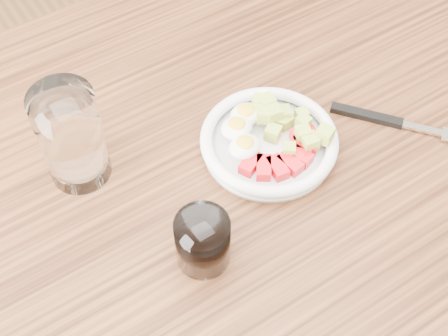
# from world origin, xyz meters

# --- Properties ---
(dining_table) EXTENTS (1.50, 0.90, 0.77)m
(dining_table) POSITION_xyz_m (0.00, 0.00, 0.67)
(dining_table) COLOR brown
(dining_table) RESTS_ON ground
(bowl) EXTENTS (0.19, 0.19, 0.05)m
(bowl) POSITION_xyz_m (0.07, 0.03, 0.79)
(bowl) COLOR white
(bowl) RESTS_ON dining_table
(fork) EXTENTS (0.15, 0.18, 0.01)m
(fork) POSITION_xyz_m (0.24, -0.03, 0.77)
(fork) COLOR black
(fork) RESTS_ON dining_table
(water_glass) EXTENTS (0.08, 0.08, 0.14)m
(water_glass) POSITION_xyz_m (-0.16, 0.13, 0.84)
(water_glass) COLOR white
(water_glass) RESTS_ON dining_table
(coffee_glass) EXTENTS (0.07, 0.07, 0.08)m
(coffee_glass) POSITION_xyz_m (-0.09, -0.07, 0.81)
(coffee_glass) COLOR white
(coffee_glass) RESTS_ON dining_table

